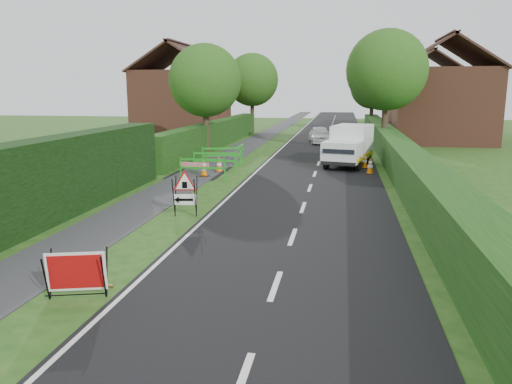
{
  "coord_description": "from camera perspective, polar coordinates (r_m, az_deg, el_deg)",
  "views": [
    {
      "loc": [
        3.75,
        -11.97,
        3.92
      ],
      "look_at": [
        1.29,
        2.15,
        0.98
      ],
      "focal_mm": 35.0,
      "sensor_mm": 36.0,
      "label": 1
    }
  ],
  "objects": [
    {
      "name": "house_west",
      "position": [
        44.18,
        -8.4,
        10.12
      ],
      "size": [
        7.5,
        7.4,
        7.88
      ],
      "color": "brown",
      "rests_on": "ground"
    },
    {
      "name": "ped_barrier_1",
      "position": [
        24.31,
        -4.75,
        3.76
      ],
      "size": [
        2.09,
        0.61,
        1.0
      ],
      "rotation": [
        0.0,
        0.0,
        0.13
      ],
      "color": "#198C19",
      "rests_on": "ground"
    },
    {
      "name": "house_east_b",
      "position": [
        54.61,
        18.85,
        9.89
      ],
      "size": [
        7.5,
        7.4,
        7.88
      ],
      "color": "brown",
      "rests_on": "ground"
    },
    {
      "name": "hedge_west_far",
      "position": [
        35.3,
        -4.56,
        5.16
      ],
      "size": [
        1.0,
        24.0,
        1.8
      ],
      "primitive_type": "cube",
      "color": "#14380F",
      "rests_on": "ground"
    },
    {
      "name": "traffic_cone_0",
      "position": [
        24.3,
        12.93,
        2.93
      ],
      "size": [
        0.38,
        0.38,
        0.79
      ],
      "color": "black",
      "rests_on": "ground"
    },
    {
      "name": "ped_barrier_0",
      "position": [
        22.14,
        -6.13,
        2.96
      ],
      "size": [
        2.07,
        0.43,
        1.0
      ],
      "rotation": [
        0.0,
        0.0,
        0.04
      ],
      "color": "#198C19",
      "rests_on": "ground"
    },
    {
      "name": "redwhite_plank",
      "position": [
        23.84,
        -7.05,
        2.02
      ],
      "size": [
        1.49,
        0.26,
        0.25
      ],
      "primitive_type": "cube",
      "rotation": [
        0.0,
        0.0,
        -0.14
      ],
      "color": "red",
      "rests_on": "ground"
    },
    {
      "name": "traffic_cone_2",
      "position": [
        28.41,
        12.67,
        4.16
      ],
      "size": [
        0.38,
        0.38,
        0.79
      ],
      "color": "black",
      "rests_on": "ground"
    },
    {
      "name": "tree_fw",
      "position": [
        46.73,
        -0.44,
        12.69
      ],
      "size": [
        4.8,
        4.8,
        7.24
      ],
      "color": "#2D2116",
      "rests_on": "ground"
    },
    {
      "name": "tree_nw",
      "position": [
        31.12,
        -5.84,
        12.55
      ],
      "size": [
        4.4,
        4.4,
        6.7
      ],
      "color": "#2D2116",
      "rests_on": "ground"
    },
    {
      "name": "ground",
      "position": [
        13.14,
        -7.21,
        -5.87
      ],
      "size": [
        120.0,
        120.0,
        0.0
      ],
      "primitive_type": "plane",
      "color": "#1E4714",
      "rests_on": "ground"
    },
    {
      "name": "traffic_cone_1",
      "position": [
        26.02,
        12.29,
        3.52
      ],
      "size": [
        0.38,
        0.38,
        0.79
      ],
      "color": "black",
      "rests_on": "ground"
    },
    {
      "name": "ped_barrier_2",
      "position": [
        26.31,
        -3.95,
        4.36
      ],
      "size": [
        2.08,
        0.83,
        1.0
      ],
      "rotation": [
        0.0,
        0.0,
        0.24
      ],
      "color": "#198C19",
      "rests_on": "ground"
    },
    {
      "name": "red_rect_sign",
      "position": [
        10.14,
        -19.86,
        -8.66
      ],
      "size": [
        1.22,
        0.93,
        0.93
      ],
      "rotation": [
        0.0,
        0.0,
        0.28
      ],
      "color": "black",
      "rests_on": "ground"
    },
    {
      "name": "tree_ne",
      "position": [
        34.1,
        14.73,
        13.31
      ],
      "size": [
        5.2,
        5.2,
        7.79
      ],
      "color": "#2D2116",
      "rests_on": "ground"
    },
    {
      "name": "ped_barrier_3",
      "position": [
        27.28,
        -1.83,
        4.64
      ],
      "size": [
        0.38,
        2.07,
        1.0
      ],
      "rotation": [
        0.0,
        0.0,
        1.59
      ],
      "color": "#198C19",
      "rests_on": "ground"
    },
    {
      "name": "road_surface",
      "position": [
        47.15,
        8.37,
        6.69
      ],
      "size": [
        6.0,
        90.0,
        0.02
      ],
      "primitive_type": "cube",
      "color": "black",
      "rests_on": "ground"
    },
    {
      "name": "works_van",
      "position": [
        26.77,
        10.63,
        5.34
      ],
      "size": [
        2.75,
        4.85,
        2.09
      ],
      "rotation": [
        0.0,
        0.0,
        -0.22
      ],
      "color": "silver",
      "rests_on": "ground"
    },
    {
      "name": "litter_can",
      "position": [
        10.7,
        -16.28,
        -10.41
      ],
      "size": [
        0.12,
        0.07,
        0.07
      ],
      "primitive_type": "cylinder",
      "rotation": [
        0.0,
        1.57,
        0.0
      ],
      "color": "#BF7F4C",
      "rests_on": "ground"
    },
    {
      "name": "triangle_sign",
      "position": [
        15.69,
        -8.27,
        0.23
      ],
      "size": [
        0.96,
        0.96,
        1.25
      ],
      "rotation": [
        0.0,
        0.0,
        0.14
      ],
      "color": "black",
      "rests_on": "ground"
    },
    {
      "name": "hedge_east",
      "position": [
        28.38,
        15.36,
        3.22
      ],
      "size": [
        1.2,
        50.0,
        1.5
      ],
      "primitive_type": "cube",
      "color": "#14380F",
      "rests_on": "ground"
    },
    {
      "name": "hedge_west_near",
      "position": [
        15.33,
        -25.43,
        -4.39
      ],
      "size": [
        1.1,
        18.0,
        2.5
      ],
      "primitive_type": "cube",
      "color": "black",
      "rests_on": "ground"
    },
    {
      "name": "traffic_cone_4",
      "position": [
        24.38,
        -4.25,
        3.22
      ],
      "size": [
        0.38,
        0.38,
        0.79
      ],
      "color": "black",
      "rests_on": "ground"
    },
    {
      "name": "hatchback_car",
      "position": [
        37.8,
        7.31,
        6.5
      ],
      "size": [
        2.02,
        3.93,
        1.28
      ],
      "primitive_type": "imported",
      "rotation": [
        0.0,
        0.0,
        0.14
      ],
      "color": "silver",
      "rests_on": "ground"
    },
    {
      "name": "tree_fe",
      "position": [
        50.04,
        13.18,
        11.62
      ],
      "size": [
        4.2,
        4.2,
        6.33
      ],
      "color": "#2D2116",
      "rests_on": "ground"
    },
    {
      "name": "house_east_a",
      "position": [
        40.64,
        20.43,
        9.42
      ],
      "size": [
        7.5,
        7.4,
        7.88
      ],
      "color": "brown",
      "rests_on": "ground"
    },
    {
      "name": "footpath",
      "position": [
        47.61,
        1.7,
        6.85
      ],
      "size": [
        2.0,
        90.0,
        0.02
      ],
      "primitive_type": "cube",
      "color": "#2D2D30",
      "rests_on": "ground"
    },
    {
      "name": "traffic_cone_3",
      "position": [
        23.05,
        -5.98,
        2.71
      ],
      "size": [
        0.38,
        0.38,
        0.79
      ],
      "color": "black",
      "rests_on": "ground"
    }
  ]
}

